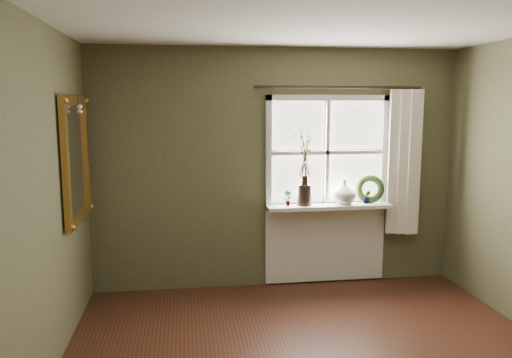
{
  "coord_description": "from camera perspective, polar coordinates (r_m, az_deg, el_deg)",
  "views": [
    {
      "loc": [
        -0.99,
        -3.05,
        1.99
      ],
      "look_at": [
        -0.33,
        1.55,
        1.3
      ],
      "focal_mm": 35.0,
      "sensor_mm": 36.0,
      "label": 1
    }
  ],
  "objects": [
    {
      "name": "wall_back",
      "position": [
        5.48,
        2.34,
        1.18
      ],
      "size": [
        4.0,
        0.1,
        2.6
      ],
      "primitive_type": "cube",
      "color": "brown",
      "rests_on": "ground"
    },
    {
      "name": "window_apron",
      "position": [
        5.71,
        7.9,
        -7.21
      ],
      "size": [
        1.36,
        0.04,
        0.88
      ],
      "primitive_type": "cube",
      "color": "white",
      "rests_on": "ground"
    },
    {
      "name": "curtain",
      "position": [
        5.73,
        16.47,
        1.82
      ],
      "size": [
        0.36,
        0.12,
        1.59
      ],
      "primitive_type": "cube",
      "color": "white",
      "rests_on": "wall_back"
    },
    {
      "name": "potted_plant_left",
      "position": [
        5.37,
        3.64,
        -2.16
      ],
      "size": [
        0.1,
        0.07,
        0.17
      ],
      "primitive_type": "imported",
      "rotation": [
        0.0,
        0.0,
        0.09
      ],
      "color": "#273E1B",
      "rests_on": "window_sill"
    },
    {
      "name": "gilt_mirror",
      "position": [
        4.78,
        -19.86,
        2.18
      ],
      "size": [
        0.1,
        0.95,
        1.13
      ],
      "color": "white",
      "rests_on": "wall_left"
    },
    {
      "name": "curtain_rod",
      "position": [
        5.47,
        9.47,
        10.3
      ],
      "size": [
        1.84,
        0.03,
        0.03
      ],
      "primitive_type": "cylinder",
      "rotation": [
        0.0,
        1.57,
        0.0
      ],
      "color": "black",
      "rests_on": "wall_back"
    },
    {
      "name": "window_sill",
      "position": [
        5.5,
        8.31,
        -3.1
      ],
      "size": [
        1.36,
        0.26,
        0.04
      ],
      "primitive_type": "cube",
      "color": "white",
      "rests_on": "wall_back"
    },
    {
      "name": "ceiling",
      "position": [
        3.26,
        10.26,
        19.05
      ],
      "size": [
        4.5,
        4.5,
        0.0
      ],
      "primitive_type": "plane",
      "color": "silver",
      "rests_on": "ground"
    },
    {
      "name": "cream_vase",
      "position": [
        5.52,
        10.04,
        -1.47
      ],
      "size": [
        0.32,
        0.32,
        0.27
      ],
      "primitive_type": "imported",
      "rotation": [
        0.0,
        0.0,
        -0.28
      ],
      "color": "silver",
      "rests_on": "window_sill"
    },
    {
      "name": "dark_jug",
      "position": [
        5.4,
        5.56,
        -1.81
      ],
      "size": [
        0.19,
        0.19,
        0.23
      ],
      "primitive_type": "cylinder",
      "rotation": [
        0.0,
        0.0,
        0.24
      ],
      "color": "black",
      "rests_on": "window_sill"
    },
    {
      "name": "window_frame",
      "position": [
        5.52,
        8.12,
        3.04
      ],
      "size": [
        1.36,
        0.06,
        1.24
      ],
      "color": "white",
      "rests_on": "wall_back"
    },
    {
      "name": "wall_left",
      "position": [
        3.3,
        -26.77,
        -4.61
      ],
      "size": [
        0.1,
        4.5,
        2.6
      ],
      "primitive_type": "cube",
      "color": "brown",
      "rests_on": "ground"
    },
    {
      "name": "potted_plant_right",
      "position": [
        5.62,
        12.57,
        -2.0
      ],
      "size": [
        0.1,
        0.09,
        0.15
      ],
      "primitive_type": "imported",
      "rotation": [
        0.0,
        0.0,
        -0.32
      ],
      "color": "#273E1B",
      "rests_on": "window_sill"
    },
    {
      "name": "wreath",
      "position": [
        5.66,
        12.87,
        -1.45
      ],
      "size": [
        0.34,
        0.25,
        0.32
      ],
      "primitive_type": "torus",
      "rotation": [
        1.36,
        0.0,
        -0.42
      ],
      "color": "#273E1B",
      "rests_on": "window_sill"
    }
  ]
}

